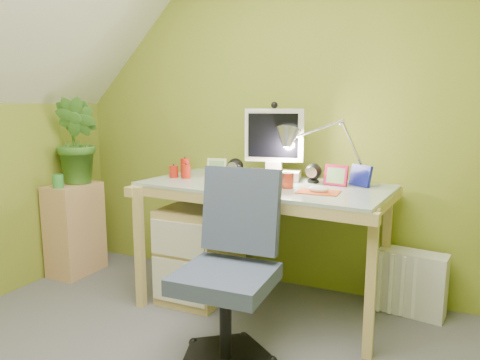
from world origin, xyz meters
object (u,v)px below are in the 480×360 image
at_px(desk, 263,246).
at_px(monitor, 274,141).
at_px(side_ledge, 75,229).
at_px(desk_lamp, 344,138).
at_px(potted_plant, 78,141).
at_px(task_chair, 225,276).
at_px(radiator, 412,283).

relative_size(desk, monitor, 2.99).
height_order(desk, side_ledge, desk).
height_order(desk, desk_lamp, desk_lamp).
distance_m(monitor, potted_plant, 1.50).
bearing_deg(desk_lamp, potted_plant, -167.97).
relative_size(desk_lamp, side_ledge, 0.82).
bearing_deg(desk, desk_lamp, 27.29).
xyz_separation_m(task_chair, radiator, (0.81, 0.97, -0.26)).
bearing_deg(desk_lamp, desk, -151.68).
xyz_separation_m(monitor, potted_plant, (-1.49, -0.19, -0.04)).
bearing_deg(task_chair, desk_lamp, 64.55).
distance_m(monitor, task_chair, 1.06).
xyz_separation_m(side_ledge, task_chair, (1.60, -0.63, 0.11)).
bearing_deg(side_ledge, radiator, 7.96).
relative_size(desk, potted_plant, 2.31).
height_order(desk, monitor, monitor).
bearing_deg(radiator, task_chair, -120.48).
height_order(desk_lamp, side_ledge, desk_lamp).
xyz_separation_m(desk_lamp, potted_plant, (-1.94, -0.19, -0.07)).
distance_m(desk, radiator, 0.95).
distance_m(desk, task_chair, 0.70).
distance_m(monitor, radiator, 1.23).
xyz_separation_m(desk, task_chair, (0.07, -0.69, 0.06)).
bearing_deg(monitor, task_chair, -97.49).
height_order(desk_lamp, radiator, desk_lamp).
distance_m(potted_plant, task_chair, 1.80).
relative_size(task_chair, radiator, 2.33).
relative_size(desk_lamp, potted_plant, 0.88).
xyz_separation_m(desk, monitor, (-0.00, 0.18, 0.65)).
height_order(desk, task_chair, task_chair).
height_order(monitor, desk_lamp, desk_lamp).
bearing_deg(desk_lamp, monitor, -173.48).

